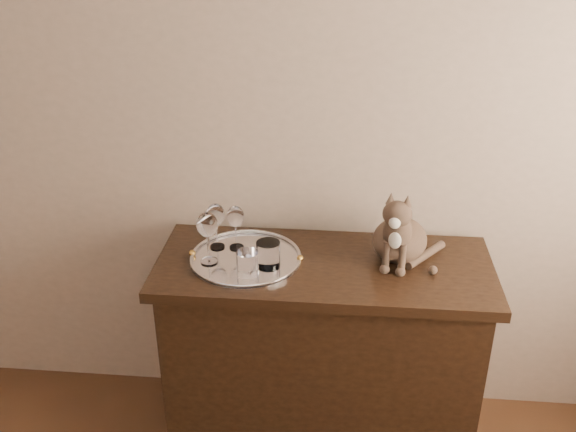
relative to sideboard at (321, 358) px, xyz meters
The scene contains 9 objects.
wall_back 1.15m from the sideboard, 152.68° to the left, with size 4.00×0.10×2.70m, color tan.
sideboard is the anchor object (origin of this frame).
tray 0.51m from the sideboard, behind, with size 0.40×0.40×0.01m, color silver.
wine_glass_a 0.66m from the sideboard, behind, with size 0.07×0.07×0.18m, color silver, non-canonical shape.
wine_glass_b 0.62m from the sideboard, 167.95° to the left, with size 0.06×0.06×0.17m, color silver, non-canonical shape.
wine_glass_c 0.67m from the sideboard, behind, with size 0.07×0.07×0.20m, color silver, non-canonical shape.
tumbler_a 0.52m from the sideboard, 165.09° to the right, with size 0.08×0.08×0.09m, color white.
tumbler_b 0.55m from the sideboard, 157.69° to the right, with size 0.08×0.08×0.08m, color white.
cat 0.63m from the sideboard, 13.30° to the left, with size 0.29×0.27×0.30m, color brown, non-canonical shape.
Camera 1 is at (0.65, -0.02, 2.03)m, focal length 40.00 mm.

